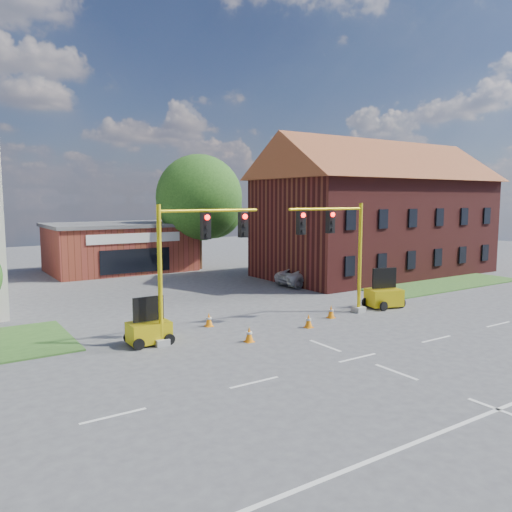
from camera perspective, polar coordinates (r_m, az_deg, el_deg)
name	(u,v)px	position (r m, az deg, el deg)	size (l,w,h in m)	color
ground	(358,358)	(21.08, 11.53, -11.34)	(120.00, 120.00, 0.00)	#424245
grass_verge_ne	(445,284)	(40.20, 20.83, -3.05)	(14.00, 4.00, 0.08)	#2C4F1D
lane_markings	(418,380)	(19.19, 18.01, -13.32)	(60.00, 36.00, 0.01)	silver
brick_shop	(120,247)	(46.59, -15.28, 1.03)	(12.40, 8.40, 4.30)	maroon
townhouse_row	(378,205)	(44.15, 13.75, 5.69)	(21.00, 11.00, 11.50)	#501A18
tree_large	(203,201)	(46.35, -6.12, 6.30)	(8.26, 7.87, 10.49)	#392315
signal_mast_west	(194,255)	(22.60, -7.10, 0.13)	(5.30, 0.60, 6.20)	#9C9C96
signal_mast_east	(338,245)	(27.54, 9.40, 1.22)	(5.30, 0.60, 6.20)	#9C9C96
trailer_west	(149,330)	(22.88, -12.15, -8.25)	(1.80, 1.20, 2.04)	yellow
trailer_east	(384,296)	(30.74, 14.40, -4.40)	(2.27, 1.82, 2.25)	yellow
cone_a	(249,335)	(22.76, -0.78, -8.97)	(0.40, 0.40, 0.70)	orange
cone_b	(209,320)	(25.54, -5.40, -7.28)	(0.40, 0.40, 0.70)	orange
cone_c	(309,321)	(25.34, 6.02, -7.40)	(0.40, 0.40, 0.70)	orange
cone_d	(331,312)	(27.50, 8.57, -6.33)	(0.40, 0.40, 0.70)	orange
pickup_white	(308,276)	(37.70, 5.95, -2.26)	(2.30, 4.99, 1.39)	silver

